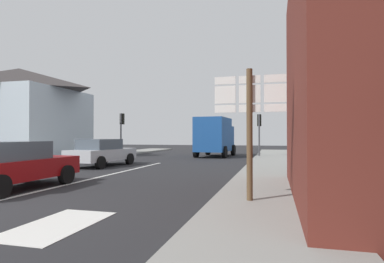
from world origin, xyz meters
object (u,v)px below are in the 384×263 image
sedan_near (12,165)px  traffic_light_far_left (122,124)px  delivery_truck (215,136)px  traffic_light_far_right (259,126)px  route_sign_post (250,120)px  sedan_far (102,152)px

sedan_near → traffic_light_far_left: bearing=106.0°
sedan_near → delivery_truck: bearing=79.5°
delivery_truck → traffic_light_far_right: (3.47, -0.24, 0.78)m
route_sign_post → traffic_light_far_left: bearing=125.7°
traffic_light_far_left → traffic_light_far_right: (11.14, 0.66, -0.17)m
sedan_near → delivery_truck: delivery_truck is taller
sedan_far → traffic_light_far_left: size_ratio=1.24×
sedan_near → traffic_light_far_right: (6.57, 16.60, 1.67)m
sedan_near → traffic_light_far_right: bearing=68.4°
traffic_light_far_right → delivery_truck: bearing=176.0°
sedan_near → sedan_far: same height
traffic_light_far_right → sedan_far: bearing=-131.0°
traffic_light_far_left → traffic_light_far_right: traffic_light_far_left is taller
sedan_far → traffic_light_far_left: traffic_light_far_left is taller
traffic_light_far_left → route_sign_post: bearing=-54.3°
route_sign_post → traffic_light_far_right: 17.03m
traffic_light_far_left → sedan_near: bearing=-74.0°
sedan_near → route_sign_post: (7.17, -0.42, 1.24)m
sedan_far → traffic_light_far_right: size_ratio=1.32×
delivery_truck → traffic_light_far_left: size_ratio=1.46×
traffic_light_far_right → traffic_light_far_left: bearing=-176.6°
delivery_truck → sedan_near: bearing=-100.5°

